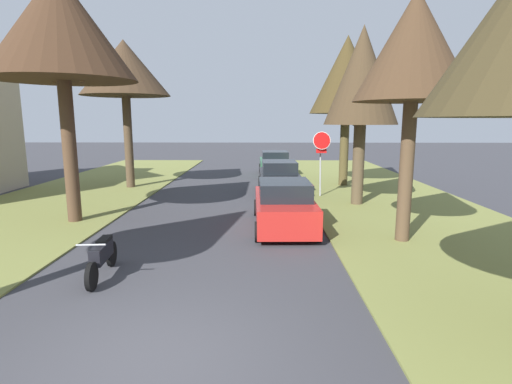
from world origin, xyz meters
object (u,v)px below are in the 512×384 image
Objects in this scene: parked_sedan_red at (284,206)px; parked_sedan_green at (275,164)px; stop_sign_far at (321,150)px; parked_motorcycle at (102,256)px; street_tree_right_mid_a at (414,48)px; street_tree_left_mid_b at (124,69)px; parked_sedan_black at (279,178)px; street_tree_right_mid_b at (362,78)px; street_tree_right_far at (347,76)px; street_tree_left_mid_a at (60,27)px.

parked_sedan_red is 12.74m from parked_sedan_green.
parked_sedan_red is at bearing -110.07° from stop_sign_far.
street_tree_right_mid_a is at bearing 19.94° from parked_motorcycle.
street_tree_left_mid_b is 9.48m from parked_sedan_black.
parked_sedan_red is at bearing -131.67° from street_tree_right_mid_b.
street_tree_right_far is at bearing 66.99° from parked_sedan_red.
street_tree_right_mid_a is (1.39, -6.97, 3.22)m from stop_sign_far.
parked_sedan_red reaches higher than parked_motorcycle.
parked_sedan_red is at bearing 45.11° from parked_motorcycle.
stop_sign_far is 0.66× the size of parked_sedan_black.
parked_sedan_black and parked_sedan_green have the same top height.
street_tree_left_mid_b reaches higher than parked_sedan_black.
street_tree_left_mid_a is (-10.61, 2.15, 1.04)m from street_tree_right_mid_a.
street_tree_right_mid_a reaches higher than parked_motorcycle.
street_tree_right_far is at bearing 88.30° from street_tree_right_mid_a.
stop_sign_far is 0.66× the size of parked_sedan_red.
street_tree_right_far is 10.66m from parked_sedan_red.
parked_sedan_black is (-3.15, 2.80, -4.45)m from street_tree_right_mid_b.
street_tree_left_mid_a is 1.83× the size of parked_sedan_red.
street_tree_right_mid_b is at bearing -70.79° from parked_sedan_green.
stop_sign_far is 1.44× the size of parked_motorcycle.
stop_sign_far is at bearing 101.25° from street_tree_right_mid_a.
street_tree_left_mid_b reaches higher than stop_sign_far.
parked_sedan_red is at bearing -91.00° from parked_sedan_black.
street_tree_right_far is (1.69, 3.22, 3.59)m from stop_sign_far.
street_tree_right_mid_b reaches higher than parked_sedan_black.
street_tree_right_mid_b is at bearing -41.59° from parked_sedan_black.
stop_sign_far is 2.59m from parked_sedan_black.
street_tree_right_far is at bearing 85.30° from street_tree_right_mid_b.
street_tree_right_far is 3.78× the size of parked_motorcycle.
street_tree_right_mid_a reaches higher than parked_sedan_green.
parked_motorcycle is (-6.30, -9.76, -1.70)m from stop_sign_far.
street_tree_right_far is 1.05× the size of street_tree_left_mid_b.
street_tree_right_mid_a reaches higher than parked_sedan_red.
parked_sedan_black is at bearing 67.69° from parked_motorcycle.
street_tree_right_mid_b is 1.61× the size of parked_sedan_green.
parked_sedan_black is 11.67m from parked_motorcycle.
parked_sedan_green is at bearing 109.21° from street_tree_right_mid_b.
street_tree_right_mid_b reaches higher than parked_sedan_red.
parked_sedan_red is 2.17× the size of parked_motorcycle.
stop_sign_far is at bearing 69.93° from parked_sedan_red.
parked_sedan_green is (-1.88, 7.31, -1.46)m from stop_sign_far.
street_tree_left_mid_a is 11.00m from parked_sedan_black.
parked_motorcycle is (2.92, -4.94, -5.96)m from street_tree_left_mid_a.
street_tree_right_far is 0.95× the size of street_tree_left_mid_a.
parked_sedan_green is 17.63m from parked_motorcycle.
parked_sedan_green is at bearing 102.89° from street_tree_right_mid_a.
street_tree_left_mid_b is at bearing 139.53° from street_tree_right_mid_a.
street_tree_right_mid_b is (-0.11, 5.21, -0.22)m from street_tree_right_mid_a.
parked_sedan_black is at bearing 89.00° from parked_sedan_red.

